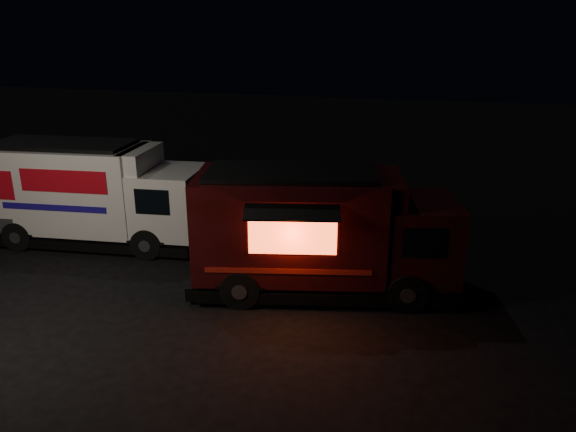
# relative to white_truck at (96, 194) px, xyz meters

# --- Properties ---
(ground) EXTENTS (80.00, 80.00, 0.00)m
(ground) POSITION_rel_white_truck_xyz_m (4.09, -2.62, -1.56)
(ground) COLOR black
(ground) RESTS_ON ground
(white_truck) EXTENTS (7.07, 3.01, 3.11)m
(white_truck) POSITION_rel_white_truck_xyz_m (0.00, 0.00, 0.00)
(white_truck) COLOR silver
(white_truck) RESTS_ON ground
(red_truck) EXTENTS (7.09, 3.82, 3.13)m
(red_truck) POSITION_rel_white_truck_xyz_m (7.38, -1.43, 0.01)
(red_truck) COLOR #3A0A0E
(red_truck) RESTS_ON ground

